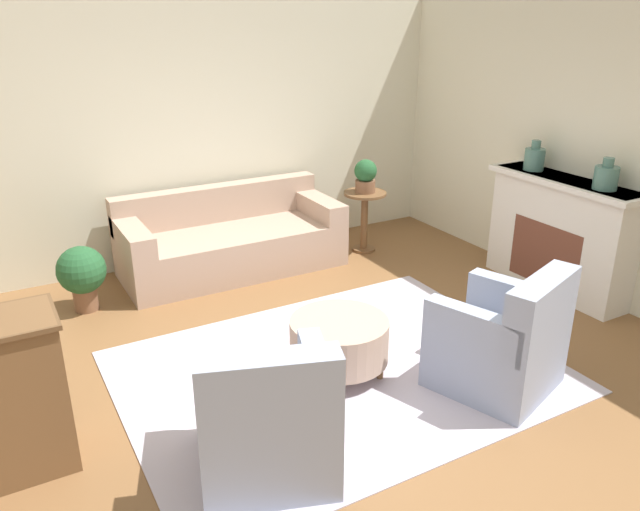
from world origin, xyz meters
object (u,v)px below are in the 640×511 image
object	(u,v)px
armchair_left	(267,421)
potted_plant_on_side_table	(365,175)
ottoman_table	(340,340)
couch	(231,241)
armchair_right	(503,343)
vase_mantel_near	(534,158)
vase_mantel_far	(606,177)
potted_plant_floor	(82,273)
side_table	(364,212)

from	to	relation	value
armchair_left	potted_plant_on_side_table	distance (m)	3.86
ottoman_table	couch	bearing A→B (deg)	88.30
couch	armchair_right	distance (m)	3.22
armchair_left	couch	bearing A→B (deg)	71.99
vase_mantel_near	couch	bearing A→B (deg)	147.19
vase_mantel_far	potted_plant_floor	xyz separation A→B (m)	(-4.14, 2.20, -0.87)
vase_mantel_near	potted_plant_on_side_table	distance (m)	1.79
armchair_left	ottoman_table	bearing A→B (deg)	38.13
potted_plant_on_side_table	armchair_right	bearing A→B (deg)	-103.27
couch	armchair_right	world-z (taller)	armchair_right
armchair_left	armchair_right	distance (m)	1.87
armchair_right	ottoman_table	xyz separation A→B (m)	(-0.93, 0.74, -0.08)
armchair_right	ottoman_table	world-z (taller)	armchair_right
armchair_right	potted_plant_floor	distance (m)	3.72
ottoman_table	potted_plant_on_side_table	bearing A→B (deg)	52.87
armchair_left	ottoman_table	distance (m)	1.20
potted_plant_on_side_table	vase_mantel_near	bearing A→B (deg)	-53.50
armchair_right	vase_mantel_far	distance (m)	2.03
potted_plant_on_side_table	ottoman_table	bearing A→B (deg)	-127.13
ottoman_table	vase_mantel_far	distance (m)	2.82
ottoman_table	potted_plant_floor	distance (m)	2.57
ottoman_table	side_table	world-z (taller)	side_table
vase_mantel_far	armchair_right	bearing A→B (deg)	-160.05
couch	vase_mantel_near	size ratio (longest dim) A/B	7.83
ottoman_table	potted_plant_on_side_table	world-z (taller)	potted_plant_on_side_table
ottoman_table	armchair_left	bearing A→B (deg)	-141.87
armchair_right	potted_plant_on_side_table	world-z (taller)	potted_plant_on_side_table
ottoman_table	potted_plant_floor	size ratio (longest dim) A/B	1.21
side_table	potted_plant_on_side_table	distance (m)	0.42
armchair_left	vase_mantel_far	distance (m)	3.74
ottoman_table	vase_mantel_far	bearing A→B (deg)	-2.44
potted_plant_floor	vase_mantel_near	bearing A→B (deg)	-18.52
potted_plant_on_side_table	side_table	bearing A→B (deg)	180.00
vase_mantel_far	vase_mantel_near	bearing A→B (deg)	90.00
armchair_left	ottoman_table	world-z (taller)	armchair_left
couch	ottoman_table	world-z (taller)	couch
side_table	vase_mantel_far	world-z (taller)	vase_mantel_far
side_table	potted_plant_floor	bearing A→B (deg)	-179.50
armchair_left	potted_plant_floor	xyz separation A→B (m)	(-0.55, 2.83, 0.00)
armchair_left	ottoman_table	xyz separation A→B (m)	(0.94, 0.74, -0.08)
armchair_right	vase_mantel_near	size ratio (longest dim) A/B	3.40
couch	potted_plant_floor	xyz separation A→B (m)	(-1.56, -0.28, 0.06)
vase_mantel_far	potted_plant_on_side_table	world-z (taller)	vase_mantel_far
couch	ottoman_table	bearing A→B (deg)	-91.70
couch	armchair_left	size ratio (longest dim) A/B	2.31
armchair_left	armchair_right	size ratio (longest dim) A/B	1.00
potted_plant_floor	potted_plant_on_side_table	bearing A→B (deg)	0.50
side_table	potted_plant_floor	size ratio (longest dim) A/B	1.13
vase_mantel_far	potted_plant_on_side_table	distance (m)	2.49
armchair_left	potted_plant_on_side_table	xyz separation A→B (m)	(2.54, 2.85, 0.53)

